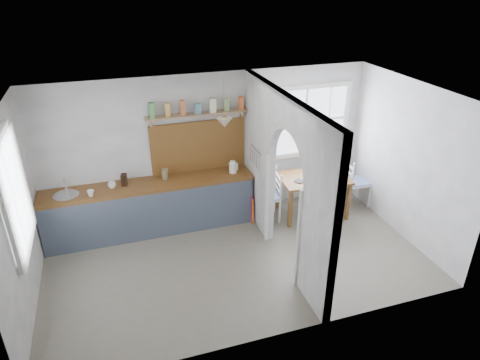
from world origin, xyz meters
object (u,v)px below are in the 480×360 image
object	(u,v)px
chair_left	(267,195)
vase	(316,168)
dining_table	(312,195)
kettle	(233,167)
chair_right	(356,181)

from	to	relation	value
chair_left	vase	world-z (taller)	vase
dining_table	vase	bearing A→B (deg)	58.42
chair_left	kettle	world-z (taller)	kettle
chair_right	vase	size ratio (longest dim) A/B	4.83
kettle	dining_table	bearing A→B (deg)	4.95
dining_table	vase	size ratio (longest dim) A/B	6.01
chair_right	kettle	bearing A→B (deg)	87.78
dining_table	chair_left	world-z (taller)	chair_left
dining_table	chair_right	size ratio (longest dim) A/B	1.24
dining_table	kettle	distance (m)	1.59
dining_table	chair_left	xyz separation A→B (m)	(-0.86, 0.10, 0.10)
vase	dining_table	bearing A→B (deg)	-126.15
chair_left	kettle	size ratio (longest dim) A/B	4.34
dining_table	vase	xyz separation A→B (m)	(0.10, 0.14, 0.48)
chair_left	chair_right	distance (m)	1.81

